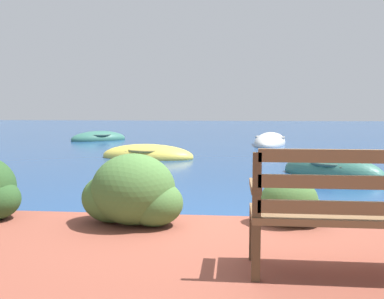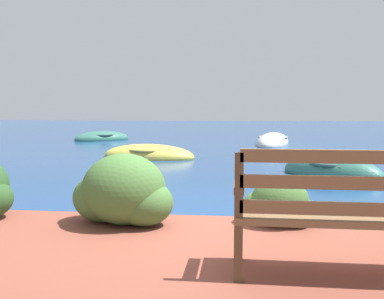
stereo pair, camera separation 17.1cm
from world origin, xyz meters
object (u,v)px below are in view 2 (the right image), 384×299
rowboat_far (273,143)px  rowboat_outer (102,139)px  rowboat_nearest (331,173)px  park_bench (336,210)px  rowboat_mid (148,156)px

rowboat_far → rowboat_outer: bearing=-88.3°
rowboat_nearest → rowboat_outer: bearing=172.7°
park_bench → rowboat_outer: (-6.62, 14.77, -0.64)m
rowboat_mid → rowboat_far: size_ratio=0.83×
rowboat_nearest → rowboat_far: 7.56m
rowboat_nearest → rowboat_outer: rowboat_nearest is taller
rowboat_nearest → rowboat_mid: size_ratio=0.81×
rowboat_far → rowboat_outer: 7.29m
rowboat_far → park_bench: bearing=10.0°
park_bench → rowboat_mid: bearing=104.4°
park_bench → rowboat_far: bearing=81.6°
rowboat_mid → rowboat_far: (3.80, 4.75, 0.01)m
rowboat_nearest → rowboat_outer: (-7.81, 8.87, -0.01)m
park_bench → rowboat_outer: bearing=108.1°
rowboat_far → rowboat_outer: (-7.16, 1.34, -0.00)m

